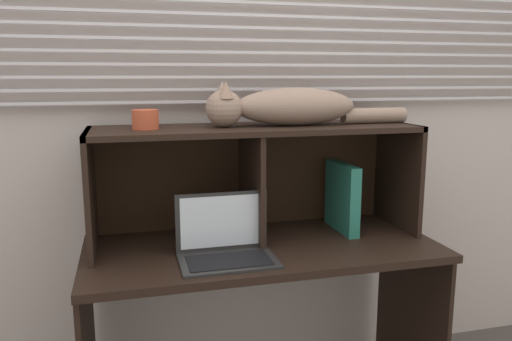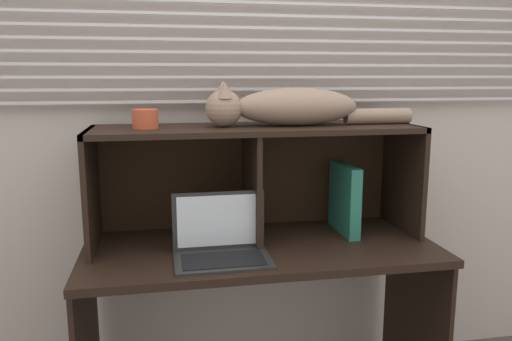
% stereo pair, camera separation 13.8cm
% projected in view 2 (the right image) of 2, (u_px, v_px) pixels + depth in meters
% --- Properties ---
extents(back_panel_with_blinds, '(4.40, 0.08, 2.50)m').
position_uv_depth(back_panel_with_blinds, '(246.00, 100.00, 2.21)').
color(back_panel_with_blinds, beige).
rests_on(back_panel_with_blinds, ground).
extents(desk, '(1.37, 0.61, 0.71)m').
position_uv_depth(desk, '(261.00, 278.00, 2.00)').
color(desk, black).
rests_on(desk, ground).
extents(hutch_shelf_unit, '(1.30, 0.38, 0.46)m').
position_uv_depth(hutch_shelf_unit, '(254.00, 159.00, 2.05)').
color(hutch_shelf_unit, black).
rests_on(hutch_shelf_unit, desk).
extents(cat, '(0.85, 0.18, 0.18)m').
position_uv_depth(cat, '(288.00, 107.00, 2.00)').
color(cat, gray).
rests_on(cat, hutch_shelf_unit).
extents(laptop, '(0.34, 0.23, 0.23)m').
position_uv_depth(laptop, '(221.00, 244.00, 1.83)').
color(laptop, '#292929').
rests_on(laptop, desk).
extents(binder_upright, '(0.05, 0.26, 0.29)m').
position_uv_depth(binder_upright, '(344.00, 198.00, 2.12)').
color(binder_upright, '#277764').
rests_on(binder_upright, desk).
extents(book_stack, '(0.15, 0.25, 0.07)m').
position_uv_depth(book_stack, '(201.00, 232.00, 2.03)').
color(book_stack, gray).
rests_on(book_stack, desk).
extents(small_basket, '(0.10, 0.10, 0.07)m').
position_uv_depth(small_basket, '(145.00, 119.00, 1.91)').
color(small_basket, '#C55031').
rests_on(small_basket, hutch_shelf_unit).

